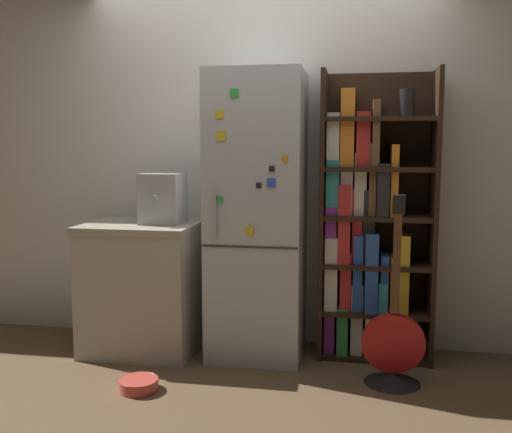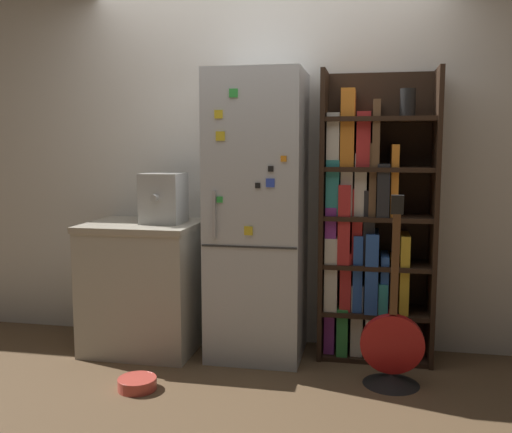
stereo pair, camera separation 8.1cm
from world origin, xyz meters
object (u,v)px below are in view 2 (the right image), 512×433
(bookshelf, at_px, (366,232))
(espresso_machine, at_px, (164,198))
(guitar, at_px, (392,357))
(pet_bowl, at_px, (137,383))
(refrigerator, at_px, (257,216))

(bookshelf, height_order, espresso_machine, bookshelf)
(bookshelf, xyz_separation_m, guitar, (0.17, -0.48, -0.68))
(guitar, relative_size, pet_bowl, 5.06)
(espresso_machine, distance_m, guitar, 1.82)
(refrigerator, xyz_separation_m, pet_bowl, (-0.58, -0.72, -0.92))
(refrigerator, relative_size, guitar, 1.65)
(espresso_machine, xyz_separation_m, guitar, (1.55, -0.33, -0.90))
(guitar, bearing_deg, espresso_machine, 168.00)
(guitar, bearing_deg, pet_bowl, -166.04)
(espresso_machine, bearing_deg, pet_bowl, -83.94)
(guitar, distance_m, pet_bowl, 1.52)
(guitar, bearing_deg, bookshelf, 109.51)
(guitar, bearing_deg, refrigerator, 158.26)
(pet_bowl, bearing_deg, refrigerator, 51.18)
(refrigerator, bearing_deg, bookshelf, 9.61)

